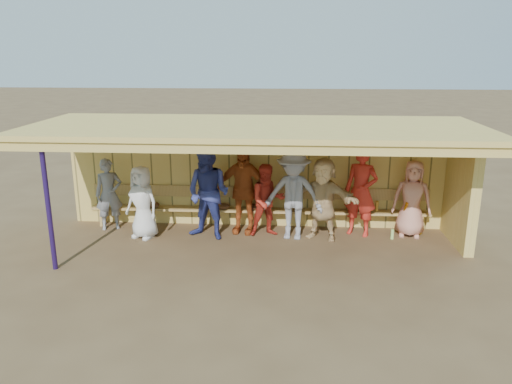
# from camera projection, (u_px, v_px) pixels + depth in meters

# --- Properties ---
(ground) EXTENTS (90.00, 90.00, 0.00)m
(ground) POSITION_uv_depth(u_px,v_px,m) (255.00, 245.00, 10.33)
(ground) COLOR brown
(ground) RESTS_ON ground
(player_a) EXTENTS (0.69, 0.58, 1.61)m
(player_a) POSITION_uv_depth(u_px,v_px,m) (109.00, 194.00, 11.10)
(player_a) COLOR gray
(player_a) RESTS_ON ground
(player_b) EXTENTS (0.91, 0.77, 1.58)m
(player_b) POSITION_uv_depth(u_px,v_px,m) (142.00, 202.00, 10.58)
(player_b) COLOR silver
(player_b) RESTS_ON ground
(player_c) EXTENTS (1.17, 1.05, 2.00)m
(player_c) POSITION_uv_depth(u_px,v_px,m) (208.00, 193.00, 10.48)
(player_c) COLOR navy
(player_c) RESTS_ON ground
(player_d) EXTENTS (1.21, 0.68, 1.95)m
(player_d) POSITION_uv_depth(u_px,v_px,m) (243.00, 190.00, 10.83)
(player_d) COLOR #AB491B
(player_d) RESTS_ON ground
(player_e) EXTENTS (1.34, 0.90, 1.93)m
(player_e) POSITION_uv_depth(u_px,v_px,m) (293.00, 195.00, 10.48)
(player_e) COLOR gray
(player_e) RESTS_ON ground
(player_f) EXTENTS (1.71, 1.10, 1.76)m
(player_f) POSITION_uv_depth(u_px,v_px,m) (323.00, 199.00, 10.50)
(player_f) COLOR #E0B87E
(player_f) RESTS_ON ground
(player_g) EXTENTS (0.84, 0.71, 1.95)m
(player_g) POSITION_uv_depth(u_px,v_px,m) (361.00, 191.00, 10.70)
(player_g) COLOR red
(player_g) RESTS_ON ground
(player_h) EXTENTS (0.90, 0.67, 1.67)m
(player_h) POSITION_uv_depth(u_px,v_px,m) (412.00, 199.00, 10.66)
(player_h) COLOR tan
(player_h) RESTS_ON ground
(player_extra) EXTENTS (0.89, 0.77, 1.58)m
(player_extra) POSITION_uv_depth(u_px,v_px,m) (267.00, 200.00, 10.70)
(player_extra) COLOR red
(player_extra) RESTS_ON ground
(dugout_structure) EXTENTS (8.80, 3.20, 2.50)m
(dugout_structure) POSITION_uv_depth(u_px,v_px,m) (275.00, 159.00, 10.50)
(dugout_structure) COLOR #DDBC5E
(dugout_structure) RESTS_ON ground
(bench) EXTENTS (7.60, 0.34, 0.93)m
(bench) POSITION_uv_depth(u_px,v_px,m) (258.00, 205.00, 11.25)
(bench) COLOR tan
(bench) RESTS_ON ground
(dugout_equipment) EXTENTS (6.15, 0.62, 0.80)m
(dugout_equipment) POSITION_uv_depth(u_px,v_px,m) (242.00, 208.00, 11.16)
(dugout_equipment) COLOR #C38016
(dugout_equipment) RESTS_ON ground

